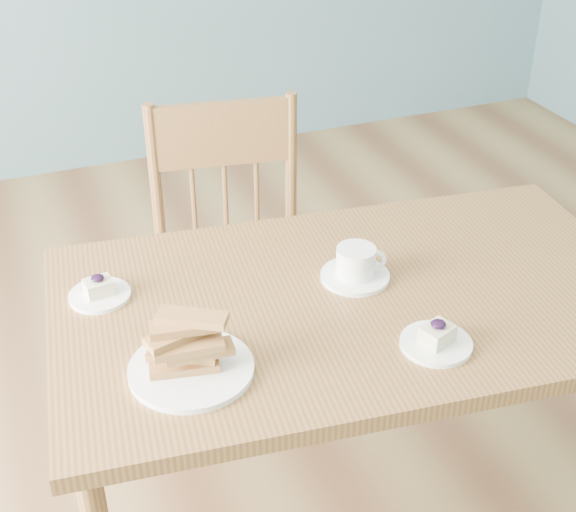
{
  "coord_description": "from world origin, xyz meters",
  "views": [
    {
      "loc": [
        -0.51,
        -1.24,
        1.73
      ],
      "look_at": [
        0.02,
        0.12,
        0.82
      ],
      "focal_mm": 50.0,
      "sensor_mm": 36.0,
      "label": 1
    }
  ],
  "objects": [
    {
      "name": "cheesecake_plate_far",
      "position": [
        -0.37,
        0.27,
        0.73
      ],
      "size": [
        0.14,
        0.14,
        0.06
      ],
      "rotation": [
        0.0,
        0.0,
        0.14
      ],
      "color": "white",
      "rests_on": "dining_table"
    },
    {
      "name": "coffee_cup",
      "position": [
        0.19,
        0.13,
        0.75
      ],
      "size": [
        0.16,
        0.16,
        0.08
      ],
      "rotation": [
        0.0,
        0.0,
        -0.27
      ],
      "color": "white",
      "rests_on": "dining_table"
    },
    {
      "name": "dining_chair",
      "position": [
        0.05,
        0.61,
        0.48
      ],
      "size": [
        0.49,
        0.48,
        0.95
      ],
      "rotation": [
        0.0,
        0.0,
        -0.16
      ],
      "color": "olive",
      "rests_on": "ground"
    },
    {
      "name": "biscotti_plate",
      "position": [
        -0.25,
        -0.05,
        0.76
      ],
      "size": [
        0.25,
        0.25,
        0.13
      ],
      "rotation": [
        0.0,
        0.0,
        -0.16
      ],
      "color": "white",
      "rests_on": "dining_table"
    },
    {
      "name": "dining_table",
      "position": [
        0.16,
        0.07,
        0.64
      ],
      "size": [
        1.41,
        0.91,
        0.72
      ],
      "rotation": [
        0.0,
        0.0,
        -0.11
      ],
      "color": "olive",
      "rests_on": "ground"
    },
    {
      "name": "room",
      "position": [
        0.0,
        0.0,
        1.35
      ],
      "size": [
        5.01,
        5.01,
        2.71
      ],
      "color": "olive",
      "rests_on": "ground"
    },
    {
      "name": "cheesecake_plate_near",
      "position": [
        0.24,
        -0.16,
        0.73
      ],
      "size": [
        0.15,
        0.15,
        0.06
      ],
      "rotation": [
        0.0,
        0.0,
        0.36
      ],
      "color": "white",
      "rests_on": "dining_table"
    }
  ]
}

